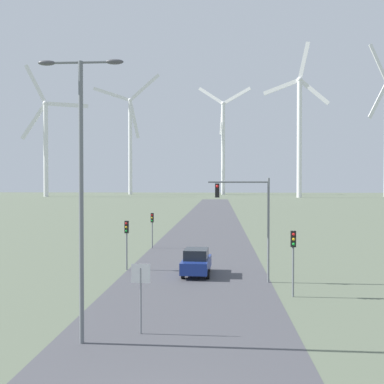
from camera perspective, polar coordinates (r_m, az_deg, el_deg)
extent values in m
cube|color=#47474C|center=(59.36, 1.86, -5.02)|extent=(10.00, 240.00, 0.01)
cylinder|color=slate|center=(18.16, -13.89, -1.37)|extent=(0.18, 0.18, 11.10)
cylinder|color=slate|center=(18.75, -13.97, 15.68)|extent=(2.70, 0.10, 0.10)
ellipsoid|color=#4C4C51|center=(19.18, -17.96, 15.32)|extent=(0.70, 0.32, 0.20)
ellipsoid|color=#4C4C51|center=(18.40, -9.79, 15.98)|extent=(0.70, 0.32, 0.20)
cylinder|color=slate|center=(19.48, -6.52, -13.58)|extent=(0.07, 0.07, 2.78)
cube|color=white|center=(19.20, -6.53, -10.24)|extent=(0.81, 0.01, 0.81)
cube|color=red|center=(19.22, -6.53, -10.23)|extent=(0.76, 0.02, 0.76)
cylinder|color=slate|center=(33.30, -8.29, -6.73)|extent=(0.11, 0.11, 3.60)
cube|color=black|center=(33.14, -8.30, -4.41)|extent=(0.28, 0.24, 0.90)
sphere|color=red|center=(32.98, -8.35, -3.97)|extent=(0.16, 0.16, 0.16)
sphere|color=gold|center=(33.01, -8.35, -4.44)|extent=(0.16, 0.16, 0.16)
sphere|color=green|center=(33.04, -8.35, -4.90)|extent=(0.16, 0.16, 0.16)
cylinder|color=slate|center=(25.89, 12.72, -8.90)|extent=(0.11, 0.11, 3.69)
cube|color=black|center=(25.68, 12.74, -5.83)|extent=(0.28, 0.24, 0.90)
sphere|color=red|center=(25.52, 12.79, -5.27)|extent=(0.16, 0.16, 0.16)
sphere|color=gold|center=(25.55, 12.78, -5.87)|extent=(0.16, 0.16, 0.16)
sphere|color=green|center=(25.58, 12.78, -6.47)|extent=(0.16, 0.16, 0.16)
cylinder|color=slate|center=(44.15, -5.07, -4.90)|extent=(0.11, 0.11, 3.43)
cube|color=black|center=(44.04, -5.07, -3.27)|extent=(0.28, 0.24, 0.90)
sphere|color=red|center=(43.89, -5.10, -2.93)|extent=(0.16, 0.16, 0.16)
sphere|color=gold|center=(43.91, -5.10, -3.28)|extent=(0.16, 0.16, 0.16)
sphere|color=green|center=(43.93, -5.10, -3.63)|extent=(0.16, 0.16, 0.16)
cylinder|color=slate|center=(29.09, 9.68, -4.82)|extent=(0.14, 0.14, 6.67)
cylinder|color=slate|center=(28.79, 5.90, 1.28)|extent=(3.84, 0.12, 0.12)
cube|color=black|center=(28.77, 3.23, 0.19)|extent=(0.28, 0.24, 0.90)
sphere|color=red|center=(28.63, 3.23, 0.73)|extent=(0.18, 0.18, 0.18)
cube|color=navy|center=(31.35, 0.56, -9.18)|extent=(2.01, 4.19, 0.80)
cube|color=#1E2328|center=(31.08, 0.55, -7.87)|extent=(1.67, 2.18, 0.70)
cylinder|color=black|center=(32.72, -0.79, -9.46)|extent=(0.22, 0.66, 0.66)
cylinder|color=black|center=(32.64, 2.15, -9.49)|extent=(0.22, 0.66, 0.66)
cylinder|color=black|center=(30.24, -1.16, -10.34)|extent=(0.22, 0.66, 0.66)
cylinder|color=black|center=(30.15, 2.03, -10.37)|extent=(0.22, 0.66, 0.66)
cylinder|color=white|center=(226.23, -18.07, 5.08)|extent=(2.20, 2.20, 44.50)
sphere|color=white|center=(228.88, -18.11, 10.64)|extent=(2.60, 2.60, 2.60)
cube|color=white|center=(231.94, -19.26, 12.85)|extent=(10.41, 1.50, 18.32)
cube|color=white|center=(229.23, -19.49, 8.41)|extent=(12.26, 1.67, 17.37)
cube|color=white|center=(226.16, -15.52, 10.62)|extent=(19.63, 2.38, 2.93)
cylinder|color=white|center=(262.19, -7.84, 5.63)|extent=(2.20, 2.20, 54.20)
sphere|color=white|center=(265.72, -7.86, 11.46)|extent=(2.60, 2.60, 2.60)
cube|color=white|center=(263.65, -7.34, 9.09)|extent=(6.18, 0.93, 21.38)
cube|color=white|center=(266.27, -6.00, 13.11)|extent=(17.19, 1.71, 15.65)
cube|color=white|center=(267.94, -10.21, 12.14)|extent=(20.94, 1.98, 8.40)
cylinder|color=white|center=(257.88, 3.98, 5.45)|extent=(2.20, 2.20, 51.85)
sphere|color=white|center=(261.13, 3.98, 11.13)|extent=(2.60, 2.60, 2.60)
cube|color=white|center=(259.57, 5.75, 12.08)|extent=(15.37, 5.37, 9.00)
cube|color=white|center=(264.38, 2.39, 12.13)|extent=(14.44, 5.07, 10.96)
cube|color=white|center=(259.90, 3.84, 9.15)|extent=(3.01, 1.40, 16.99)
cylinder|color=white|center=(207.85, 13.48, 6.58)|extent=(2.20, 2.20, 52.65)
sphere|color=white|center=(212.01, 13.51, 13.68)|extent=(2.60, 2.60, 2.60)
cube|color=white|center=(213.88, 14.04, 15.93)|extent=(5.16, 1.88, 16.25)
cube|color=white|center=(212.41, 11.21, 12.93)|extent=(15.56, 4.78, 6.65)
cube|color=white|center=(210.27, 15.31, 12.14)|extent=(12.87, 4.03, 12.26)
cube|color=white|center=(230.26, 22.56, 10.68)|extent=(10.46, 4.47, 17.27)
cube|color=white|center=(233.85, 22.59, 14.91)|extent=(10.44, 4.46, 17.28)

